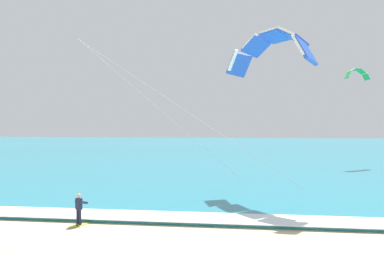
{
  "coord_description": "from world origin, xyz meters",
  "views": [
    {
      "loc": [
        2.74,
        -7.57,
        5.39
      ],
      "look_at": [
        -0.49,
        16.67,
        5.09
      ],
      "focal_mm": 36.6,
      "sensor_mm": 36.0,
      "label": 1
    }
  ],
  "objects_px": {
    "kite_distant": "(357,73)",
    "surfboard": "(79,225)",
    "kite_primary": "(271,47)",
    "kitesurfer": "(79,208)"
  },
  "relations": [
    {
      "from": "kite_primary",
      "to": "kite_distant",
      "type": "distance_m",
      "value": 25.29
    },
    {
      "from": "kitesurfer",
      "to": "kite_primary",
      "type": "distance_m",
      "value": 16.59
    },
    {
      "from": "kite_primary",
      "to": "kite_distant",
      "type": "xyz_separation_m",
      "value": [
        11.85,
        22.32,
        0.87
      ]
    },
    {
      "from": "kite_primary",
      "to": "kite_distant",
      "type": "relative_size",
      "value": 3.74
    },
    {
      "from": "surfboard",
      "to": "kite_primary",
      "type": "relative_size",
      "value": 0.11
    },
    {
      "from": "surfboard",
      "to": "kite_primary",
      "type": "bearing_deg",
      "value": 38.41
    },
    {
      "from": "kite_distant",
      "to": "surfboard",
      "type": "bearing_deg",
      "value": -126.1
    },
    {
      "from": "kite_primary",
      "to": "kite_distant",
      "type": "height_order",
      "value": "kite_distant"
    },
    {
      "from": "kite_distant",
      "to": "kitesurfer",
      "type": "bearing_deg",
      "value": -126.11
    },
    {
      "from": "surfboard",
      "to": "kite_distant",
      "type": "relative_size",
      "value": 0.4
    }
  ]
}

